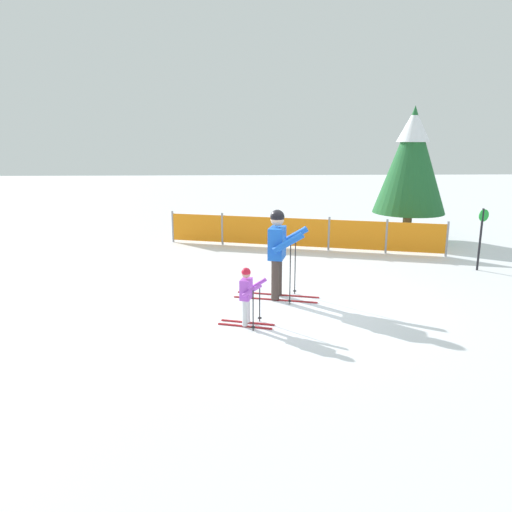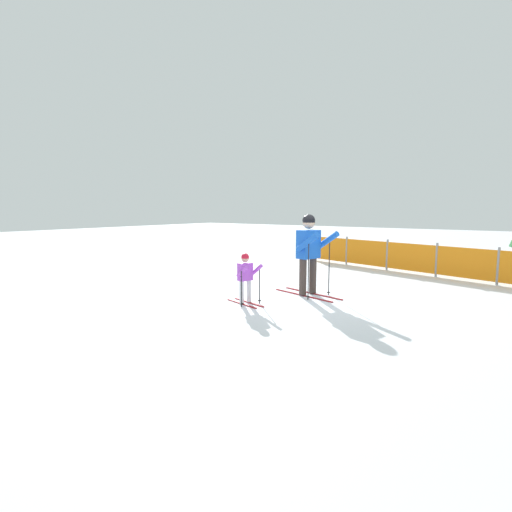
{
  "view_description": "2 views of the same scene",
  "coord_description": "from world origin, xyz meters",
  "px_view_note": "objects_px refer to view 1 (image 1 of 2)",
  "views": [
    {
      "loc": [
        -0.86,
        -9.02,
        3.08
      ],
      "look_at": [
        -0.53,
        -0.51,
        1.0
      ],
      "focal_mm": 35.0,
      "sensor_mm": 36.0,
      "label": 1
    },
    {
      "loc": [
        3.87,
        -7.3,
        1.85
      ],
      "look_at": [
        -0.69,
        -0.93,
        0.9
      ],
      "focal_mm": 28.0,
      "sensor_mm": 36.0,
      "label": 2
    }
  ],
  "objects_px": {
    "skier_adult": "(279,246)",
    "trail_marker": "(481,232)",
    "conifer_far": "(412,158)",
    "skier_child": "(247,292)",
    "safety_fence": "(301,232)"
  },
  "relations": [
    {
      "from": "safety_fence",
      "to": "conifer_far",
      "type": "relative_size",
      "value": 1.89
    },
    {
      "from": "conifer_far",
      "to": "trail_marker",
      "type": "distance_m",
      "value": 3.82
    },
    {
      "from": "trail_marker",
      "to": "safety_fence",
      "type": "bearing_deg",
      "value": 148.24
    },
    {
      "from": "skier_child",
      "to": "conifer_far",
      "type": "distance_m",
      "value": 8.53
    },
    {
      "from": "safety_fence",
      "to": "trail_marker",
      "type": "bearing_deg",
      "value": -31.76
    },
    {
      "from": "skier_adult",
      "to": "safety_fence",
      "type": "distance_m",
      "value": 4.37
    },
    {
      "from": "skier_child",
      "to": "safety_fence",
      "type": "xyz_separation_m",
      "value": [
        1.61,
        5.62,
        -0.11
      ]
    },
    {
      "from": "safety_fence",
      "to": "skier_child",
      "type": "bearing_deg",
      "value": -105.96
    },
    {
      "from": "skier_adult",
      "to": "skier_child",
      "type": "relative_size",
      "value": 1.74
    },
    {
      "from": "skier_adult",
      "to": "trail_marker",
      "type": "relative_size",
      "value": 1.19
    },
    {
      "from": "conifer_far",
      "to": "skier_child",
      "type": "bearing_deg",
      "value": -126.21
    },
    {
      "from": "conifer_far",
      "to": "trail_marker",
      "type": "xyz_separation_m",
      "value": [
        0.52,
        -3.48,
        -1.51
      ]
    },
    {
      "from": "skier_child",
      "to": "trail_marker",
      "type": "relative_size",
      "value": 0.68
    },
    {
      "from": "skier_adult",
      "to": "conifer_far",
      "type": "relative_size",
      "value": 0.44
    },
    {
      "from": "skier_adult",
      "to": "trail_marker",
      "type": "bearing_deg",
      "value": 35.81
    }
  ]
}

